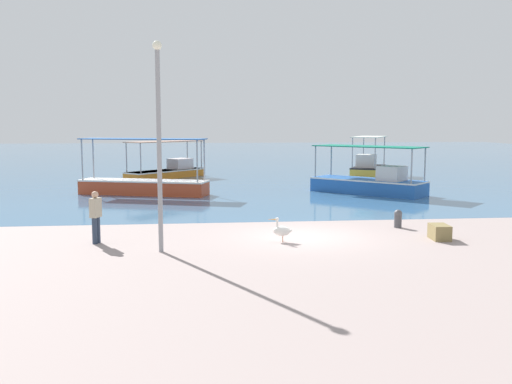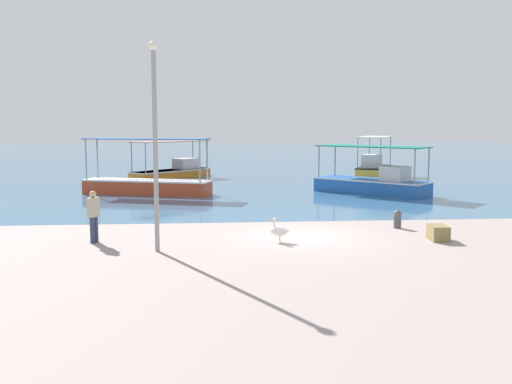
# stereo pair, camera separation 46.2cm
# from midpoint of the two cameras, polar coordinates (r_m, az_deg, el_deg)

# --- Properties ---
(ground) EXTENTS (120.00, 120.00, 0.00)m
(ground) POSITION_cam_midpoint_polar(r_m,az_deg,el_deg) (19.50, 5.19, -4.49)
(ground) COLOR #9F8D89
(harbor_water) EXTENTS (110.00, 90.00, 0.00)m
(harbor_water) POSITION_cam_midpoint_polar(r_m,az_deg,el_deg) (67.02, -1.95, 3.62)
(harbor_water) COLOR #3D6A91
(harbor_water) RESTS_ON ground
(fishing_boat_near_left) EXTENTS (5.86, 5.82, 2.60)m
(fishing_boat_near_left) POSITION_cam_midpoint_polar(r_m,az_deg,el_deg) (31.71, 12.09, 0.92)
(fishing_boat_near_left) COLOR #245BAF
(fishing_boat_near_left) RESTS_ON harbor_water
(fishing_boat_far_left) EXTENTS (7.14, 3.60, 3.02)m
(fishing_boat_far_left) POSITION_cam_midpoint_polar(r_m,az_deg,el_deg) (31.37, -10.44, 0.83)
(fishing_boat_far_left) COLOR #BA4223
(fishing_boat_far_left) RESTS_ON harbor_water
(fishing_boat_near_right) EXTENTS (3.84, 5.08, 2.87)m
(fishing_boat_near_right) POSITION_cam_midpoint_polar(r_m,az_deg,el_deg) (42.65, 12.01, 2.46)
(fishing_boat_near_right) COLOR gold
(fishing_boat_near_right) RESTS_ON harbor_water
(fishing_boat_outer) EXTENTS (5.61, 5.67, 2.59)m
(fishing_boat_outer) POSITION_cam_midpoint_polar(r_m,az_deg,el_deg) (40.72, -7.95, 2.22)
(fishing_boat_outer) COLOR orange
(fishing_boat_outer) RESTS_ON harbor_water
(pelican) EXTENTS (0.80, 0.39, 0.80)m
(pelican) POSITION_cam_midpoint_polar(r_m,az_deg,el_deg) (18.56, 3.02, -3.87)
(pelican) COLOR #E0997A
(pelican) RESTS_ON ground
(lamp_post) EXTENTS (0.28, 0.28, 6.20)m
(lamp_post) POSITION_cam_midpoint_polar(r_m,az_deg,el_deg) (17.06, -9.29, 5.54)
(lamp_post) COLOR gray
(lamp_post) RESTS_ON ground
(mooring_bollard) EXTENTS (0.29, 0.29, 0.67)m
(mooring_bollard) POSITION_cam_midpoint_polar(r_m,az_deg,el_deg) (21.66, 14.56, -2.58)
(mooring_bollard) COLOR #47474C
(mooring_bollard) RESTS_ON ground
(fisherman_standing) EXTENTS (0.36, 0.45, 1.69)m
(fisherman_standing) POSITION_cam_midpoint_polar(r_m,az_deg,el_deg) (18.99, -15.26, -2.23)
(fisherman_standing) COLOR #2B374C
(fisherman_standing) RESTS_ON ground
(cargo_crate) EXTENTS (0.61, 0.88, 0.50)m
(cargo_crate) POSITION_cam_midpoint_polar(r_m,az_deg,el_deg) (19.83, 18.39, -3.89)
(cargo_crate) COLOR olive
(cargo_crate) RESTS_ON ground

